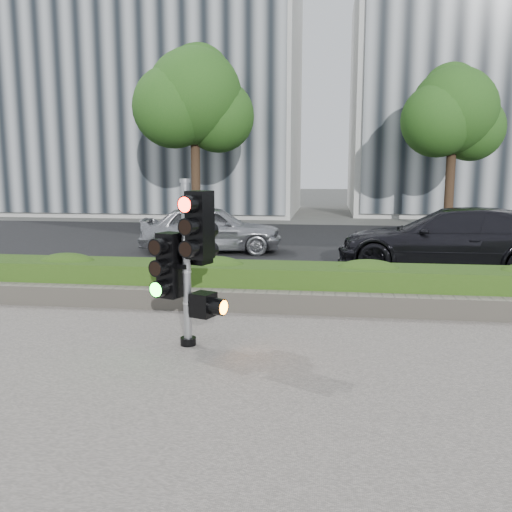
# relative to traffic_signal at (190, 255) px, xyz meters

# --- Properties ---
(ground) EXTENTS (120.00, 120.00, 0.00)m
(ground) POSITION_rel_traffic_signal_xyz_m (1.00, -0.05, -1.26)
(ground) COLOR #51514C
(ground) RESTS_ON ground
(sidewalk) EXTENTS (16.00, 11.00, 0.03)m
(sidewalk) POSITION_rel_traffic_signal_xyz_m (1.00, -2.55, -1.25)
(sidewalk) COLOR #9E9389
(sidewalk) RESTS_ON ground
(road) EXTENTS (60.00, 13.00, 0.02)m
(road) POSITION_rel_traffic_signal_xyz_m (1.00, 9.95, -1.25)
(road) COLOR black
(road) RESTS_ON ground
(curb) EXTENTS (60.00, 0.25, 0.12)m
(curb) POSITION_rel_traffic_signal_xyz_m (1.00, 3.10, -1.20)
(curb) COLOR gray
(curb) RESTS_ON ground
(stone_wall) EXTENTS (12.00, 0.32, 0.34)m
(stone_wall) POSITION_rel_traffic_signal_xyz_m (1.00, 1.85, -1.06)
(stone_wall) COLOR gray
(stone_wall) RESTS_ON sidewalk
(hedge) EXTENTS (12.00, 1.00, 0.68)m
(hedge) POSITION_rel_traffic_signal_xyz_m (1.00, 2.50, -0.89)
(hedge) COLOR #598027
(hedge) RESTS_ON sidewalk
(building_left) EXTENTS (16.00, 9.00, 15.00)m
(building_left) POSITION_rel_traffic_signal_xyz_m (-8.00, 22.95, 6.24)
(building_left) COLOR #B7B7B2
(building_left) RESTS_ON ground
(tree_left) EXTENTS (4.61, 4.03, 7.34)m
(tree_left) POSITION_rel_traffic_signal_xyz_m (-3.52, 14.51, 3.78)
(tree_left) COLOR black
(tree_left) RESTS_ON ground
(tree_right) EXTENTS (4.10, 3.58, 6.53)m
(tree_right) POSITION_rel_traffic_signal_xyz_m (6.48, 15.50, 3.22)
(tree_right) COLOR black
(tree_right) RESTS_ON ground
(traffic_signal) EXTENTS (0.83, 0.69, 2.23)m
(traffic_signal) POSITION_rel_traffic_signal_xyz_m (0.00, 0.00, 0.00)
(traffic_signal) COLOR black
(traffic_signal) RESTS_ON sidewalk
(car_silver) EXTENTS (4.19, 2.15, 1.36)m
(car_silver) POSITION_rel_traffic_signal_xyz_m (-1.52, 8.22, -0.56)
(car_silver) COLOR #9D9EA4
(car_silver) RESTS_ON road
(car_dark) EXTENTS (5.47, 3.06, 1.50)m
(car_dark) POSITION_rel_traffic_signal_xyz_m (4.61, 6.00, -0.49)
(car_dark) COLOR black
(car_dark) RESTS_ON road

